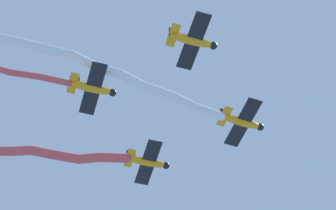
% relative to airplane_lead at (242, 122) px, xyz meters
% --- Properties ---
extents(airplane_lead, '(4.88, 6.41, 1.58)m').
position_rel_airplane_lead_xyz_m(airplane_lead, '(0.00, 0.00, 0.00)').
color(airplane_lead, orange).
extents(smoke_trail_lead, '(23.38, 7.23, 2.57)m').
position_rel_airplane_lead_xyz_m(smoke_trail_lead, '(-13.35, -4.05, 0.88)').
color(smoke_trail_lead, white).
extents(airplane_left_wing, '(4.83, 6.40, 1.58)m').
position_rel_airplane_lead_xyz_m(airplane_left_wing, '(-8.90, 5.94, -0.40)').
color(airplane_left_wing, orange).
extents(smoke_trail_left_wing, '(21.12, 3.45, 1.75)m').
position_rel_airplane_lead_xyz_m(smoke_trail_left_wing, '(-21.43, 5.72, -0.94)').
color(smoke_trail_left_wing, '#DB4C4C').
extents(airplane_right_wing, '(4.85, 6.40, 1.58)m').
position_rel_airplane_lead_xyz_m(airplane_right_wing, '(-5.95, -8.91, 0.30)').
color(airplane_right_wing, orange).
extents(airplane_slot, '(4.85, 6.40, 1.58)m').
position_rel_airplane_lead_xyz_m(airplane_slot, '(-14.85, -2.96, -0.20)').
color(airplane_slot, orange).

